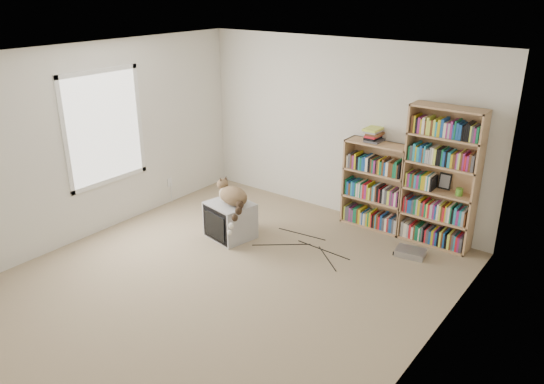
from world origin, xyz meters
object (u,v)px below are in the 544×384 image
Objects in this scene: crt_tv at (231,220)px; bookcase_tall at (441,181)px; bookcase_short at (376,189)px; cat at (233,200)px; dvd_player at (411,253)px.

bookcase_tall reaches higher than crt_tv.
bookcase_short is (-0.88, 0.00, -0.31)m from bookcase_tall.
crt_tv is 2.74m from bookcase_tall.
cat is at bearing -129.90° from bookcase_short.
bookcase_tall is (2.14, 1.51, 0.28)m from cat.
bookcase_tall is at bearing 70.11° from dvd_player.
bookcase_tall is (2.23, 1.46, 0.62)m from crt_tv.
dvd_player is at bearing -33.53° from bookcase_short.
bookcase_tall is 0.93m from bookcase_short.
cat is at bearing -163.37° from dvd_player.
bookcase_short reaches higher than cat.
cat is 0.35× the size of bookcase_tall.
dvd_player is (2.04, 0.99, -0.53)m from cat.
bookcase_tall is at bearing 44.53° from crt_tv.
cat is at bearing -15.96° from crt_tv.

